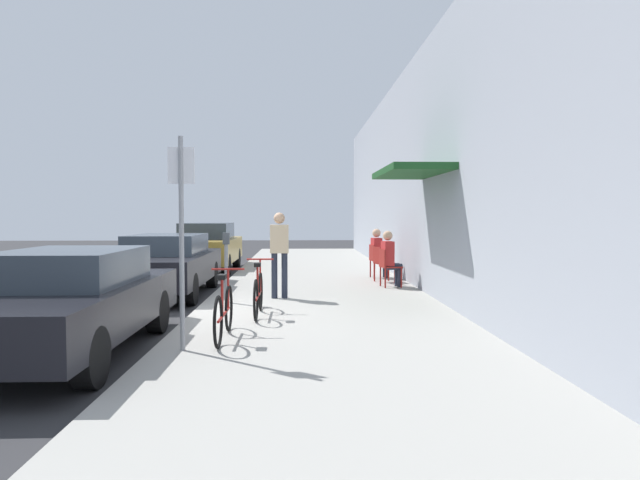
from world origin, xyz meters
TOP-DOWN VIEW (x-y plane):
  - ground_plane at (0.00, 0.00)m, footprint 60.00×60.00m
  - sidewalk_slab at (2.25, 2.00)m, footprint 4.50×32.00m
  - building_facade at (4.65, 1.99)m, footprint 1.40×32.00m
  - parked_car_0 at (-1.10, -2.42)m, footprint 1.80×4.40m
  - parked_car_1 at (-1.10, 2.88)m, footprint 1.80×4.40m
  - parked_car_2 at (-1.10, 8.30)m, footprint 1.80×4.40m
  - parking_meter at (0.45, 1.06)m, footprint 0.12×0.10m
  - street_sign at (0.40, -2.71)m, footprint 0.32×0.06m
  - bicycle_0 at (0.82, -2.11)m, footprint 0.46×1.71m
  - bicycle_1 at (1.15, -0.34)m, footprint 0.46×1.71m
  - cafe_chair_0 at (3.85, 3.23)m, footprint 0.50×0.50m
  - seated_patron_0 at (3.91, 3.24)m, footprint 0.47×0.41m
  - cafe_chair_1 at (3.85, 4.16)m, footprint 0.54×0.54m
  - cafe_chair_2 at (3.85, 5.10)m, footprint 0.50×0.50m
  - seated_patron_2 at (3.91, 5.11)m, footprint 0.46×0.40m
  - pedestrian_standing at (1.43, 1.57)m, footprint 0.36×0.22m

SIDE VIEW (x-z plane):
  - ground_plane at x=0.00m, z-range 0.00..0.00m
  - sidewalk_slab at x=2.25m, z-range 0.00..0.12m
  - bicycle_0 at x=0.82m, z-range 0.03..0.93m
  - bicycle_1 at x=1.15m, z-range 0.03..0.93m
  - cafe_chair_0 at x=3.85m, z-range 0.19..1.06m
  - cafe_chair_1 at x=3.85m, z-range 0.19..1.06m
  - cafe_chair_2 at x=3.85m, z-range 0.19..1.06m
  - parked_car_0 at x=-1.10m, z-range 0.03..1.36m
  - parked_car_1 at x=-1.10m, z-range 0.04..1.38m
  - parked_car_2 at x=-1.10m, z-range 0.02..1.54m
  - seated_patron_0 at x=3.91m, z-range 0.17..1.46m
  - seated_patron_2 at x=3.91m, z-range 0.17..1.46m
  - parking_meter at x=0.45m, z-range 0.23..1.55m
  - pedestrian_standing at x=1.43m, z-range 0.27..1.97m
  - street_sign at x=0.40m, z-range 0.34..2.94m
  - building_facade at x=4.65m, z-range 0.00..5.47m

